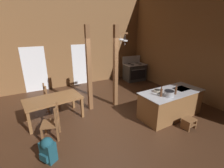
% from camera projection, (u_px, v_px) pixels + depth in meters
% --- Properties ---
extents(ground_plane, '(8.60, 8.88, 0.10)m').
position_uv_depth(ground_plane, '(111.00, 124.00, 5.06)').
color(ground_plane, '#422819').
extents(wall_back, '(8.60, 0.14, 4.57)m').
position_uv_depth(wall_back, '(71.00, 40.00, 7.69)').
color(wall_back, brown).
rests_on(wall_back, ground_plane).
extents(wall_right, '(0.14, 8.88, 4.57)m').
position_uv_depth(wall_right, '(203.00, 43.00, 6.07)').
color(wall_right, brown).
rests_on(wall_right, ground_plane).
extents(glazed_door_back_left, '(1.00, 0.01, 2.05)m').
position_uv_depth(glazed_door_back_left, '(35.00, 70.00, 7.26)').
color(glazed_door_back_left, white).
rests_on(glazed_door_back_left, ground_plane).
extents(glazed_panel_back_right, '(0.84, 0.01, 2.05)m').
position_uv_depth(glazed_panel_back_right, '(81.00, 65.00, 8.22)').
color(glazed_panel_back_right, white).
rests_on(glazed_panel_back_right, ground_plane).
extents(kitchen_island, '(2.19, 1.04, 0.88)m').
position_uv_depth(kitchen_island, '(170.00, 104.00, 5.32)').
color(kitchen_island, brown).
rests_on(kitchen_island, ground_plane).
extents(stove_range, '(1.19, 0.88, 1.32)m').
position_uv_depth(stove_range, '(134.00, 72.00, 9.01)').
color(stove_range, '#2F2F2F').
rests_on(stove_range, ground_plane).
extents(support_post_with_pot_rack, '(0.56, 0.21, 2.92)m').
position_uv_depth(support_post_with_pot_rack, '(116.00, 65.00, 5.69)').
color(support_post_with_pot_rack, brown).
rests_on(support_post_with_pot_rack, ground_plane).
extents(support_post_center, '(0.14, 0.14, 2.92)m').
position_uv_depth(support_post_center, '(89.00, 70.00, 5.43)').
color(support_post_center, brown).
rests_on(support_post_center, ground_plane).
extents(step_stool, '(0.37, 0.30, 0.30)m').
position_uv_depth(step_stool, '(189.00, 123.00, 4.72)').
color(step_stool, brown).
rests_on(step_stool, ground_plane).
extents(dining_table, '(1.79, 1.08, 0.74)m').
position_uv_depth(dining_table, '(53.00, 101.00, 5.03)').
color(dining_table, brown).
rests_on(dining_table, ground_plane).
extents(ladderback_chair_near_window, '(0.55, 0.55, 0.95)m').
position_uv_depth(ladderback_chair_near_window, '(52.00, 123.00, 4.22)').
color(ladderback_chair_near_window, brown).
rests_on(ladderback_chair_near_window, ground_plane).
extents(ladderback_chair_by_post, '(0.47, 0.47, 0.95)m').
position_uv_depth(ladderback_chair_by_post, '(50.00, 97.00, 5.81)').
color(ladderback_chair_by_post, brown).
rests_on(ladderback_chair_by_post, ground_plane).
extents(backpack, '(0.38, 0.39, 0.60)m').
position_uv_depth(backpack, '(48.00, 149.00, 3.50)').
color(backpack, '#194756').
rests_on(backpack, ground_plane).
extents(stockpot_on_counter, '(0.35, 0.28, 0.19)m').
position_uv_depth(stockpot_on_counter, '(169.00, 94.00, 4.74)').
color(stockpot_on_counter, '#A8AAB2').
rests_on(stockpot_on_counter, kitchen_island).
extents(mixing_bowl_on_counter, '(0.22, 0.22, 0.08)m').
position_uv_depth(mixing_bowl_on_counter, '(157.00, 91.00, 5.09)').
color(mixing_bowl_on_counter, '#B2A893').
rests_on(mixing_bowl_on_counter, kitchen_island).
extents(bottle_tall_on_counter, '(0.06, 0.06, 0.31)m').
position_uv_depth(bottle_tall_on_counter, '(176.00, 90.00, 4.90)').
color(bottle_tall_on_counter, '#56331E').
rests_on(bottle_tall_on_counter, kitchen_island).
extents(bottle_short_on_counter, '(0.07, 0.07, 0.32)m').
position_uv_depth(bottle_short_on_counter, '(161.00, 93.00, 4.73)').
color(bottle_short_on_counter, '#56331E').
rests_on(bottle_short_on_counter, kitchen_island).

